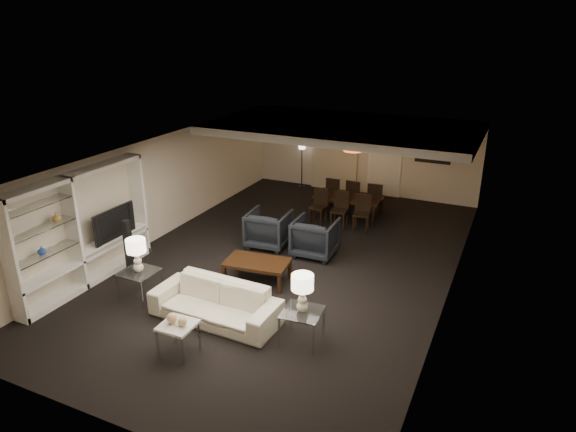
# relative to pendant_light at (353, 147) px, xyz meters

# --- Properties ---
(floor) EXTENTS (11.00, 11.00, 0.00)m
(floor) POSITION_rel_pendant_light_xyz_m (-0.30, -3.50, -1.92)
(floor) COLOR black
(floor) RESTS_ON ground
(ceiling) EXTENTS (7.00, 11.00, 0.02)m
(ceiling) POSITION_rel_pendant_light_xyz_m (-0.30, -3.50, 0.58)
(ceiling) COLOR silver
(ceiling) RESTS_ON ground
(wall_back) EXTENTS (7.00, 0.02, 2.50)m
(wall_back) POSITION_rel_pendant_light_xyz_m (-0.30, 2.00, -0.67)
(wall_back) COLOR beige
(wall_back) RESTS_ON ground
(wall_front) EXTENTS (7.00, 0.02, 2.50)m
(wall_front) POSITION_rel_pendant_light_xyz_m (-0.30, -9.00, -0.67)
(wall_front) COLOR beige
(wall_front) RESTS_ON ground
(wall_left) EXTENTS (0.02, 11.00, 2.50)m
(wall_left) POSITION_rel_pendant_light_xyz_m (-3.80, -3.50, -0.67)
(wall_left) COLOR beige
(wall_left) RESTS_ON ground
(wall_right) EXTENTS (0.02, 11.00, 2.50)m
(wall_right) POSITION_rel_pendant_light_xyz_m (3.20, -3.50, -0.67)
(wall_right) COLOR beige
(wall_right) RESTS_ON ground
(ceiling_soffit) EXTENTS (7.00, 4.00, 0.20)m
(ceiling_soffit) POSITION_rel_pendant_light_xyz_m (-0.30, 0.00, 0.48)
(ceiling_soffit) COLOR silver
(ceiling_soffit) RESTS_ON ceiling
(curtains) EXTENTS (1.50, 0.12, 2.40)m
(curtains) POSITION_rel_pendant_light_xyz_m (-1.20, 1.92, -0.72)
(curtains) COLOR beige
(curtains) RESTS_ON wall_back
(door) EXTENTS (0.90, 0.05, 2.10)m
(door) POSITION_rel_pendant_light_xyz_m (0.40, 1.97, -0.87)
(door) COLOR silver
(door) RESTS_ON wall_back
(painting) EXTENTS (0.95, 0.04, 0.65)m
(painting) POSITION_rel_pendant_light_xyz_m (1.80, 1.96, -0.37)
(painting) COLOR #142D38
(painting) RESTS_ON wall_back
(media_unit) EXTENTS (0.38, 3.40, 2.35)m
(media_unit) POSITION_rel_pendant_light_xyz_m (-3.61, -6.10, -0.74)
(media_unit) COLOR white
(media_unit) RESTS_ON wall_left
(pendant_light) EXTENTS (0.52, 0.52, 0.24)m
(pendant_light) POSITION_rel_pendant_light_xyz_m (0.00, 0.00, 0.00)
(pendant_light) COLOR #D8591E
(pendant_light) RESTS_ON ceiling_soffit
(sofa) EXTENTS (2.39, 0.99, 0.69)m
(sofa) POSITION_rel_pendant_light_xyz_m (-0.49, -6.21, -1.57)
(sofa) COLOR beige
(sofa) RESTS_ON floor
(coffee_table) EXTENTS (1.38, 0.91, 0.46)m
(coffee_table) POSITION_rel_pendant_light_xyz_m (-0.49, -4.61, -1.69)
(coffee_table) COLOR black
(coffee_table) RESTS_ON floor
(armchair_left) EXTENTS (1.02, 1.05, 0.88)m
(armchair_left) POSITION_rel_pendant_light_xyz_m (-1.09, -2.91, -1.48)
(armchair_left) COLOR black
(armchair_left) RESTS_ON floor
(armchair_right) EXTENTS (0.97, 1.00, 0.88)m
(armchair_right) POSITION_rel_pendant_light_xyz_m (0.11, -2.91, -1.48)
(armchair_right) COLOR black
(armchair_right) RESTS_ON floor
(side_table_left) EXTENTS (0.66, 0.66, 0.61)m
(side_table_left) POSITION_rel_pendant_light_xyz_m (-2.19, -6.21, -1.62)
(side_table_left) COLOR white
(side_table_left) RESTS_ON floor
(side_table_right) EXTENTS (0.70, 0.70, 0.61)m
(side_table_right) POSITION_rel_pendant_light_xyz_m (1.21, -6.21, -1.62)
(side_table_right) COLOR silver
(side_table_right) RESTS_ON floor
(table_lamp_left) EXTENTS (0.41, 0.41, 0.67)m
(table_lamp_left) POSITION_rel_pendant_light_xyz_m (-2.19, -6.21, -0.98)
(table_lamp_left) COLOR beige
(table_lamp_left) RESTS_ON side_table_left
(table_lamp_right) EXTENTS (0.38, 0.38, 0.67)m
(table_lamp_right) POSITION_rel_pendant_light_xyz_m (1.21, -6.21, -0.98)
(table_lamp_right) COLOR beige
(table_lamp_right) RESTS_ON side_table_right
(marble_table) EXTENTS (0.55, 0.55, 0.54)m
(marble_table) POSITION_rel_pendant_light_xyz_m (-0.49, -7.31, -1.65)
(marble_table) COLOR silver
(marble_table) RESTS_ON floor
(gold_gourd_a) EXTENTS (0.17, 0.17, 0.17)m
(gold_gourd_a) POSITION_rel_pendant_light_xyz_m (-0.59, -7.31, -1.29)
(gold_gourd_a) COLOR #DEB175
(gold_gourd_a) RESTS_ON marble_table
(gold_gourd_b) EXTENTS (0.15, 0.15, 0.15)m
(gold_gourd_b) POSITION_rel_pendant_light_xyz_m (-0.39, -7.31, -1.30)
(gold_gourd_b) COLOR #E5BA79
(gold_gourd_b) RESTS_ON marble_table
(television) EXTENTS (1.15, 0.15, 0.66)m
(television) POSITION_rel_pendant_light_xyz_m (-3.58, -5.39, -0.84)
(television) COLOR black
(television) RESTS_ON media_unit
(vase_blue) EXTENTS (0.16, 0.16, 0.17)m
(vase_blue) POSITION_rel_pendant_light_xyz_m (-3.61, -7.10, -0.78)
(vase_blue) COLOR #254CA4
(vase_blue) RESTS_ON media_unit
(vase_amber) EXTENTS (0.17, 0.17, 0.18)m
(vase_amber) POSITION_rel_pendant_light_xyz_m (-3.61, -6.67, -0.27)
(vase_amber) COLOR #AD8739
(vase_amber) RESTS_ON media_unit
(floor_speaker) EXTENTS (0.14, 0.14, 1.26)m
(floor_speaker) POSITION_rel_pendant_light_xyz_m (-3.04, -5.50, -1.29)
(floor_speaker) COLOR black
(floor_speaker) RESTS_ON floor
(dining_table) EXTENTS (1.82, 1.07, 0.62)m
(dining_table) POSITION_rel_pendant_light_xyz_m (0.03, -0.38, -1.61)
(dining_table) COLOR black
(dining_table) RESTS_ON floor
(chair_nl) EXTENTS (0.45, 0.45, 0.93)m
(chair_nl) POSITION_rel_pendant_light_xyz_m (-0.57, -1.03, -1.46)
(chair_nl) COLOR black
(chair_nl) RESTS_ON floor
(chair_nm) EXTENTS (0.46, 0.46, 0.93)m
(chair_nm) POSITION_rel_pendant_light_xyz_m (0.03, -1.03, -1.46)
(chair_nm) COLOR black
(chair_nm) RESTS_ON floor
(chair_nr) EXTENTS (0.48, 0.48, 0.93)m
(chair_nr) POSITION_rel_pendant_light_xyz_m (0.63, -1.03, -1.46)
(chair_nr) COLOR black
(chair_nr) RESTS_ON floor
(chair_fl) EXTENTS (0.44, 0.44, 0.93)m
(chair_fl) POSITION_rel_pendant_light_xyz_m (-0.57, 0.27, -1.46)
(chair_fl) COLOR black
(chair_fl) RESTS_ON floor
(chair_fm) EXTENTS (0.46, 0.46, 0.93)m
(chair_fm) POSITION_rel_pendant_light_xyz_m (0.03, 0.27, -1.46)
(chair_fm) COLOR black
(chair_fm) RESTS_ON floor
(chair_fr) EXTENTS (0.47, 0.47, 0.93)m
(chair_fr) POSITION_rel_pendant_light_xyz_m (0.63, 0.27, -1.46)
(chair_fr) COLOR black
(chair_fr) RESTS_ON floor
(floor_lamp) EXTENTS (0.26, 0.26, 1.46)m
(floor_lamp) POSITION_rel_pendant_light_xyz_m (-2.22, 1.70, -1.19)
(floor_lamp) COLOR black
(floor_lamp) RESTS_ON floor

